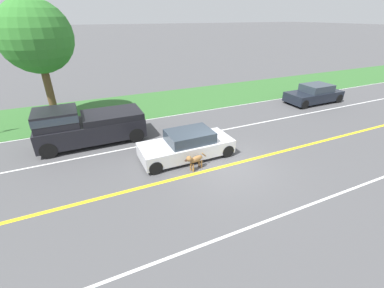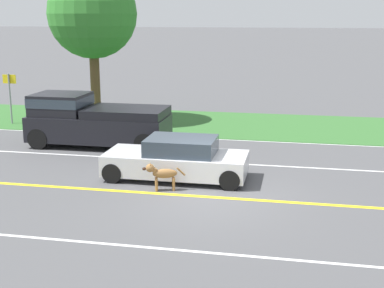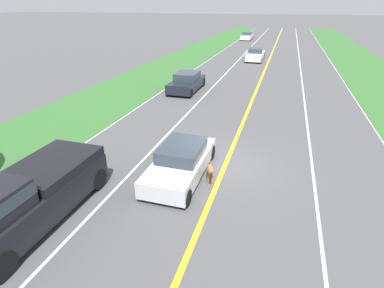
# 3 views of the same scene
# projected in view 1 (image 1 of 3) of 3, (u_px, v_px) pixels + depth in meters

# --- Properties ---
(ground_plane) EXTENTS (400.00, 400.00, 0.00)m
(ground_plane) POSITION_uv_depth(u_px,v_px,m) (226.00, 166.00, 11.44)
(ground_plane) COLOR #4C4C4F
(centre_divider_line) EXTENTS (0.18, 160.00, 0.01)m
(centre_divider_line) POSITION_uv_depth(u_px,v_px,m) (226.00, 166.00, 11.44)
(centre_divider_line) COLOR yellow
(centre_divider_line) RESTS_ON ground
(lane_edge_line_right) EXTENTS (0.14, 160.00, 0.01)m
(lane_edge_line_right) POSITION_uv_depth(u_px,v_px,m) (171.00, 116.00, 17.12)
(lane_edge_line_right) COLOR white
(lane_edge_line_right) RESTS_ON ground
(lane_dash_same_dir) EXTENTS (0.10, 160.00, 0.01)m
(lane_dash_same_dir) POSITION_uv_depth(u_px,v_px,m) (193.00, 136.00, 14.28)
(lane_dash_same_dir) COLOR white
(lane_dash_same_dir) RESTS_ON ground
(lane_dash_oncoming) EXTENTS (0.10, 160.00, 0.01)m
(lane_dash_oncoming) POSITION_uv_depth(u_px,v_px,m) (281.00, 216.00, 8.60)
(lane_dash_oncoming) COLOR white
(lane_dash_oncoming) RESTS_ON ground
(grass_verge_right) EXTENTS (6.00, 160.00, 0.03)m
(grass_verge_right) POSITION_uv_depth(u_px,v_px,m) (157.00, 103.00, 19.54)
(grass_verge_right) COLOR #33662D
(grass_verge_right) RESTS_ON ground
(ego_car) EXTENTS (1.80, 4.31, 1.28)m
(ego_car) POSITION_uv_depth(u_px,v_px,m) (187.00, 145.00, 11.93)
(ego_car) COLOR silver
(ego_car) RESTS_ON ground
(dog) EXTENTS (0.49, 1.19, 0.82)m
(dog) POSITION_uv_depth(u_px,v_px,m) (195.00, 160.00, 10.92)
(dog) COLOR olive
(dog) RESTS_ON ground
(pickup_truck) EXTENTS (2.11, 5.23, 1.97)m
(pickup_truck) POSITION_uv_depth(u_px,v_px,m) (86.00, 125.00, 13.09)
(pickup_truck) COLOR black
(pickup_truck) RESTS_ON ground
(car_trailing_near) EXTENTS (1.91, 4.35, 1.38)m
(car_trailing_near) POSITION_uv_depth(u_px,v_px,m) (314.00, 94.00, 19.45)
(car_trailing_near) COLOR black
(car_trailing_near) RESTS_ON ground
(roadside_tree_right_near) EXTENTS (4.00, 4.00, 6.94)m
(roadside_tree_right_near) POSITION_uv_depth(u_px,v_px,m) (36.00, 37.00, 14.33)
(roadside_tree_right_near) COLOR brown
(roadside_tree_right_near) RESTS_ON ground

